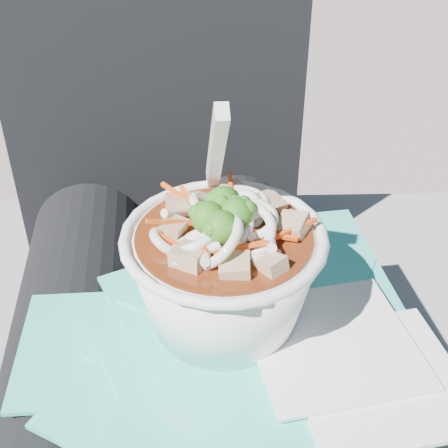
{
  "coord_description": "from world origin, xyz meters",
  "views": [
    {
      "loc": [
        0.01,
        -0.42,
        0.94
      ],
      "look_at": [
        0.05,
        -0.03,
        0.67
      ],
      "focal_mm": 50.0,
      "sensor_mm": 36.0,
      "label": 1
    }
  ],
  "objects": [
    {
      "name": "stone_ledge",
      "position": [
        0.0,
        0.15,
        0.21
      ],
      "size": [
        1.04,
        0.58,
        0.41
      ],
      "primitive_type": "cube",
      "rotation": [
        0.0,
        0.0,
        -0.08
      ],
      "color": "gray",
      "rests_on": "ground"
    },
    {
      "name": "napkins",
      "position": [
        0.15,
        -0.1,
        0.57
      ],
      "size": [
        0.17,
        0.18,
        0.01
      ],
      "color": "white",
      "rests_on": "plastic_bag"
    },
    {
      "name": "lap",
      "position": [
        0.0,
        0.0,
        0.48
      ],
      "size": [
        0.31,
        0.48,
        0.14
      ],
      "color": "black",
      "rests_on": "stone_ledge"
    },
    {
      "name": "person_body",
      "position": [
        0.0,
        0.09,
        0.52
      ],
      "size": [
        0.34,
        0.94,
        0.97
      ],
      "color": "black",
      "rests_on": "ground"
    },
    {
      "name": "plastic_bag",
      "position": [
        0.05,
        -0.04,
        0.56
      ],
      "size": [
        0.34,
        0.37,
        0.02
      ],
      "color": "#31CDBA",
      "rests_on": "lap"
    },
    {
      "name": "udon_bowl",
      "position": [
        0.05,
        -0.03,
        0.63
      ],
      "size": [
        0.18,
        0.18,
        0.2
      ],
      "color": "white",
      "rests_on": "plastic_bag"
    }
  ]
}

